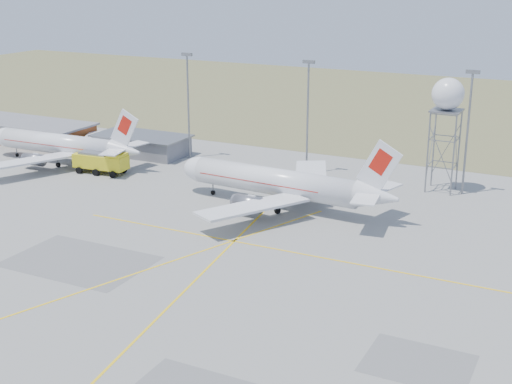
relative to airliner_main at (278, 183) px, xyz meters
The scene contains 11 objects.
ground 46.84m from the airliner_main, 82.02° to the right, with size 400.00×400.00×0.00m, color gray.
grass_strip 94.08m from the airliner_main, 86.04° to the left, with size 400.00×120.00×0.03m, color #555E33.
building_orange 70.33m from the airliner_main, 167.03° to the left, with size 33.00×12.00×4.30m.
building_grey 42.46m from the airliner_main, 155.23° to the left, with size 19.00×10.00×3.90m.
mast_a 35.65m from the airliner_main, 145.26° to the left, with size 2.20×0.50×20.50m.
mast_b 21.68m from the airliner_main, 100.08° to the left, with size 2.20×0.50×20.50m.
mast_c 32.51m from the airliner_main, 38.93° to the left, with size 2.20×0.50×20.50m.
airliner_main is the anchor object (origin of this frame).
airliner_far 48.59m from the airliner_main, behind, with size 34.61×33.67×11.78m.
radar_tower 29.67m from the airliner_main, 43.82° to the left, with size 5.25×5.25×19.00m.
fire_truck 36.84m from the airliner_main, behind, with size 10.39×4.70×4.06m.
Camera 1 is at (37.94, -50.17, 35.88)m, focal length 50.00 mm.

